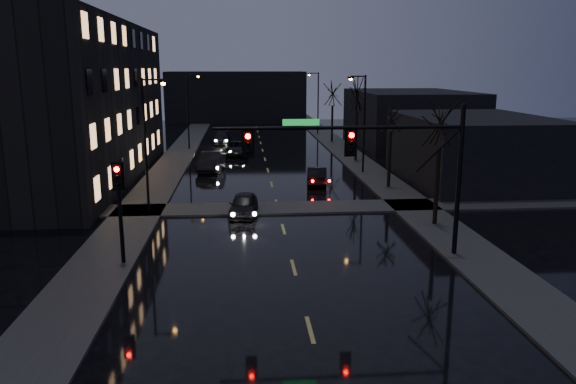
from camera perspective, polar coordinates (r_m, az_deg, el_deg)
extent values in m
plane|color=black|center=(17.54, 3.07, -16.68)|extent=(160.00, 160.00, 0.00)
cube|color=#2D2D2B|center=(51.28, -11.76, 2.70)|extent=(3.00, 140.00, 0.12)
cube|color=#2D2D2B|center=(51.98, 7.20, 2.99)|extent=(3.00, 140.00, 0.12)
cube|color=#2D2D2B|center=(34.79, -1.02, -1.63)|extent=(40.00, 3.00, 0.12)
cube|color=black|center=(47.46, -22.55, 8.47)|extent=(12.00, 30.00, 12.00)
cube|color=black|center=(45.20, 18.38, 4.16)|extent=(10.00, 14.00, 5.00)
cube|color=black|center=(66.24, 12.22, 7.40)|extent=(12.00, 18.00, 6.00)
cube|color=black|center=(93.28, -5.29, 9.64)|extent=(22.00, 10.00, 8.00)
cylinder|color=black|center=(26.55, 16.95, 0.98)|extent=(0.22, 0.22, 7.00)
cylinder|color=black|center=(24.67, 5.28, 6.52)|extent=(11.00, 0.16, 0.16)
cylinder|color=black|center=(25.95, 15.10, 4.21)|extent=(2.05, 0.10, 2.05)
cube|color=#0C591E|center=(24.41, 1.33, 7.09)|extent=(1.60, 0.04, 0.28)
cube|color=black|center=(24.38, -4.09, 4.93)|extent=(0.35, 0.28, 1.05)
sphere|color=#FF0705|center=(24.18, -4.09, 5.65)|extent=(0.22, 0.22, 0.22)
cube|color=black|center=(24.84, 6.39, 5.02)|extent=(0.35, 0.28, 1.05)
sphere|color=#FF0705|center=(24.64, 6.48, 5.73)|extent=(0.22, 0.22, 0.22)
cylinder|color=black|center=(25.55, -16.64, -2.42)|extent=(0.18, 0.18, 4.40)
cube|color=black|center=(25.17, -16.90, 1.54)|extent=(0.35, 0.28, 1.05)
sphere|color=#FF0705|center=(24.96, -17.02, 2.22)|extent=(0.22, 0.22, 0.22)
cylinder|color=black|center=(31.66, 14.87, 0.50)|extent=(0.24, 0.24, 4.40)
cylinder|color=black|center=(41.08, 10.26, 3.21)|extent=(0.24, 0.24, 4.12)
cylinder|color=black|center=(52.61, 6.93, 5.62)|extent=(0.24, 0.24, 4.68)
cylinder|color=black|center=(66.33, 4.51, 6.91)|extent=(0.24, 0.24, 4.29)
cylinder|color=black|center=(33.95, -14.28, 4.41)|extent=(0.16, 0.16, 8.00)
cylinder|color=black|center=(33.56, -13.61, 11.04)|extent=(1.20, 0.10, 0.10)
cube|color=black|center=(33.47, -12.57, 10.92)|extent=(0.50, 0.25, 0.15)
sphere|color=orange|center=(33.48, -12.56, 10.75)|extent=(0.28, 0.28, 0.28)
cylinder|color=black|center=(60.60, -10.14, 7.99)|extent=(0.16, 0.16, 8.00)
cylinder|color=black|center=(60.38, -9.70, 11.70)|extent=(1.20, 0.10, 0.10)
cube|color=black|center=(60.34, -9.12, 11.62)|extent=(0.50, 0.25, 0.15)
sphere|color=orange|center=(60.34, -9.12, 11.53)|extent=(0.28, 0.28, 0.28)
cylinder|color=black|center=(46.48, 7.74, 6.76)|extent=(0.16, 0.16, 8.00)
cylinder|color=black|center=(46.13, 7.14, 11.59)|extent=(1.20, 0.10, 0.10)
cube|color=black|center=(46.02, 6.39, 11.48)|extent=(0.50, 0.25, 0.15)
sphere|color=orange|center=(46.02, 6.39, 11.36)|extent=(0.28, 0.28, 0.28)
cylinder|color=black|center=(73.98, 3.07, 8.94)|extent=(0.16, 0.16, 8.00)
cylinder|color=black|center=(73.77, 2.64, 11.97)|extent=(1.20, 0.10, 0.10)
cube|color=black|center=(73.69, 2.16, 11.89)|extent=(0.50, 0.25, 0.15)
sphere|color=orange|center=(73.70, 2.16, 11.82)|extent=(0.28, 0.28, 0.28)
imported|color=black|center=(33.23, -4.55, -1.28)|extent=(1.93, 4.01, 1.32)
imported|color=black|center=(47.91, -7.81, 3.08)|extent=(2.37, 5.10, 1.62)
imported|color=black|center=(56.42, -5.23, 4.45)|extent=(2.46, 5.14, 1.41)
imported|color=black|center=(65.26, -6.76, 5.44)|extent=(1.99, 4.50, 1.29)
imported|color=black|center=(42.01, 2.95, 1.66)|extent=(1.94, 4.20, 1.34)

